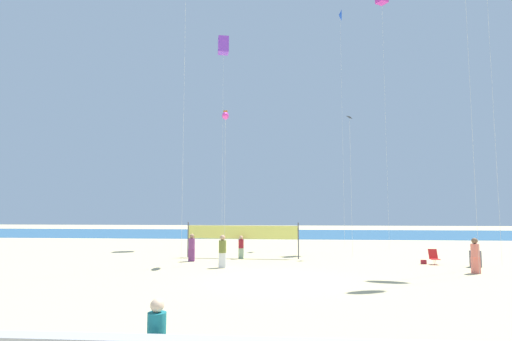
% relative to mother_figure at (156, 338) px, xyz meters
% --- Properties ---
extents(ground_plane, '(120.00, 120.00, 0.00)m').
position_rel_mother_figure_xyz_m(ground_plane, '(1.93, 11.30, -0.86)').
color(ground_plane, '#D1BC89').
extents(ocean_band, '(120.00, 20.00, 0.01)m').
position_rel_mother_figure_xyz_m(ocean_band, '(1.93, 45.92, -0.85)').
color(ocean_band, '#28608C').
rests_on(ocean_band, ground).
extents(mother_figure, '(0.37, 0.37, 1.60)m').
position_rel_mother_figure_xyz_m(mother_figure, '(0.00, 0.00, 0.00)').
color(mother_figure, '#99B28C').
rests_on(mother_figure, ground).
extents(beachgoer_maroon_shirt, '(0.35, 0.35, 1.53)m').
position_rel_mother_figure_xyz_m(beachgoer_maroon_shirt, '(-0.51, 19.20, -0.04)').
color(beachgoer_maroon_shirt, '#99B28C').
rests_on(beachgoer_maroon_shirt, ground).
extents(beachgoer_olive_shirt, '(0.42, 0.42, 1.84)m').
position_rel_mother_figure_xyz_m(beachgoer_olive_shirt, '(-1.11, 15.03, 0.13)').
color(beachgoer_olive_shirt, white).
rests_on(beachgoer_olive_shirt, ground).
extents(beachgoer_coral_shirt, '(0.42, 0.42, 1.82)m').
position_rel_mother_figure_xyz_m(beachgoer_coral_shirt, '(12.29, 14.04, 0.12)').
color(beachgoer_coral_shirt, '#EA7260').
rests_on(beachgoer_coral_shirt, ground).
extents(beachgoer_plum_shirt, '(0.40, 0.40, 1.73)m').
position_rel_mother_figure_xyz_m(beachgoer_plum_shirt, '(-3.50, 17.61, 0.07)').
color(beachgoer_plum_shirt, '#7A3872').
rests_on(beachgoer_plum_shirt, ground).
extents(folding_beach_chair, '(0.52, 0.65, 0.89)m').
position_rel_mother_figure_xyz_m(folding_beach_chair, '(11.37, 17.40, -0.39)').
color(folding_beach_chair, red).
rests_on(folding_beach_chair, ground).
extents(trash_barrel, '(0.64, 0.64, 0.92)m').
position_rel_mother_figure_xyz_m(trash_barrel, '(13.33, 16.38, -0.40)').
color(trash_barrel, '#595960').
rests_on(trash_barrel, ground).
extents(volleyball_net, '(7.65, 0.46, 2.40)m').
position_rel_mother_figure_xyz_m(volleyball_net, '(-0.47, 19.53, 0.78)').
color(volleyball_net, '#4C4C51').
rests_on(volleyball_net, ground).
extents(beach_handbag, '(0.31, 0.16, 0.25)m').
position_rel_mother_figure_xyz_m(beach_handbag, '(10.77, 17.42, -0.73)').
color(beach_handbag, maroon).
rests_on(beach_handbag, ground).
extents(kite_magenta_inflatable, '(0.59, 1.31, 9.50)m').
position_rel_mother_figure_xyz_m(kite_magenta_inflatable, '(-1.26, 16.76, 8.28)').
color(kite_magenta_inflatable, silver).
rests_on(kite_magenta_inflatable, ground).
extents(kite_violet_box, '(1.14, 1.14, 19.13)m').
position_rel_mother_figure_xyz_m(kite_violet_box, '(-3.19, 27.70, 17.50)').
color(kite_violet_box, silver).
rests_on(kite_violet_box, ground).
extents(kite_blue_delta, '(0.33, 1.01, 21.99)m').
position_rel_mother_figure_xyz_m(kite_blue_delta, '(7.72, 28.92, 20.50)').
color(kite_blue_delta, silver).
rests_on(kite_blue_delta, ground).
extents(kite_black_diamond, '(0.41, 0.42, 10.06)m').
position_rel_mother_figure_xyz_m(kite_black_diamond, '(7.15, 21.02, 8.55)').
color(kite_black_diamond, silver).
rests_on(kite_black_diamond, ground).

